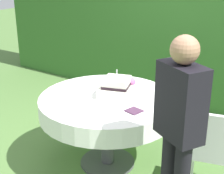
# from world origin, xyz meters

# --- Properties ---
(ground_plane) EXTENTS (20.00, 20.00, 0.00)m
(ground_plane) POSITION_xyz_m (0.00, 0.00, 0.00)
(ground_plane) COLOR #547A3D
(foliage_hedge) EXTENTS (6.82, 0.68, 2.47)m
(foliage_hedge) POSITION_xyz_m (0.00, 2.17, 1.24)
(foliage_hedge) COLOR #336628
(foliage_hedge) RESTS_ON ground_plane
(cake_table) EXTENTS (1.36, 1.36, 0.76)m
(cake_table) POSITION_xyz_m (0.00, 0.00, 0.66)
(cake_table) COLOR #4C4C51
(cake_table) RESTS_ON ground_plane
(wedding_cake) EXTENTS (0.41, 0.41, 0.27)m
(wedding_cake) POSITION_xyz_m (0.06, 0.09, 0.85)
(wedding_cake) COLOR silver
(wedding_cake) RESTS_ON cake_table
(serving_plate_near) EXTENTS (0.13, 0.13, 0.01)m
(serving_plate_near) POSITION_xyz_m (0.16, 0.45, 0.77)
(serving_plate_near) COLOR white
(serving_plate_near) RESTS_ON cake_table
(serving_plate_far) EXTENTS (0.15, 0.15, 0.01)m
(serving_plate_far) POSITION_xyz_m (-0.12, 0.44, 0.77)
(serving_plate_far) COLOR white
(serving_plate_far) RESTS_ON cake_table
(serving_plate_left) EXTENTS (0.13, 0.13, 0.01)m
(serving_plate_left) POSITION_xyz_m (-0.32, 0.40, 0.77)
(serving_plate_left) COLOR white
(serving_plate_left) RESTS_ON cake_table
(serving_plate_right) EXTENTS (0.11, 0.11, 0.01)m
(serving_plate_right) POSITION_xyz_m (0.12, -0.41, 0.77)
(serving_plate_right) COLOR white
(serving_plate_right) RESTS_ON cake_table
(napkin_stack) EXTENTS (0.15, 0.15, 0.01)m
(napkin_stack) POSITION_xyz_m (0.39, -0.14, 0.77)
(napkin_stack) COLOR #4C2D47
(napkin_stack) RESTS_ON cake_table
(garden_chair) EXTENTS (0.49, 0.49, 0.89)m
(garden_chair) POSITION_xyz_m (1.07, 0.03, 0.54)
(garden_chair) COLOR white
(garden_chair) RESTS_ON ground_plane
(standing_person) EXTENTS (0.41, 0.35, 1.60)m
(standing_person) POSITION_xyz_m (0.97, -0.49, 0.93)
(standing_person) COLOR black
(standing_person) RESTS_ON ground_plane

